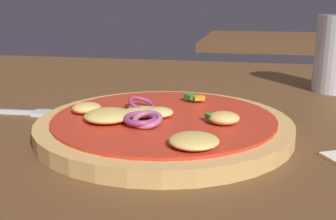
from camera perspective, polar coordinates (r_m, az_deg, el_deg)
dining_table at (r=0.41m, az=6.03°, el=-6.29°), size 1.42×1.08×0.03m
pizza at (r=0.42m, az=-0.73°, el=-2.04°), size 0.27×0.27×0.03m
fork at (r=0.54m, az=-21.49°, el=-0.25°), size 0.19×0.03×0.01m
background_table at (r=1.62m, az=18.14°, el=9.19°), size 0.71×0.58×0.03m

